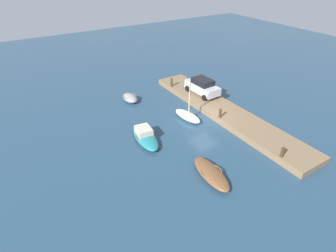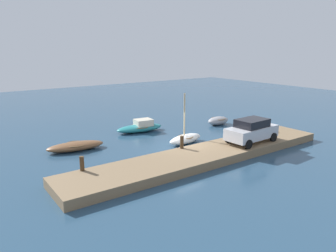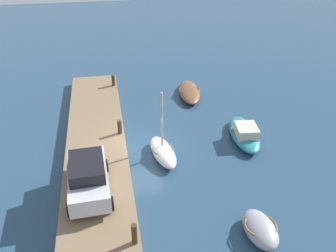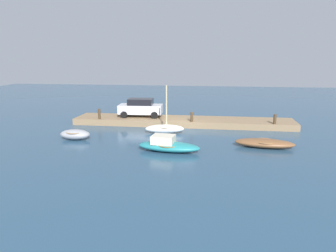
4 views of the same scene
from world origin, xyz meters
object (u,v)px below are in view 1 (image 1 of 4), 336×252
(motorboat_teal, at_px, (145,136))
(rowboat_white, at_px, (188,116))
(rowboat_brown, at_px, (211,173))
(mooring_post_mid_west, at_px, (220,113))
(mooring_post_west, at_px, (282,152))
(dinghy_grey, at_px, (130,98))
(parked_car, at_px, (202,86))
(mooring_post_mid_east, at_px, (171,82))

(motorboat_teal, xyz_separation_m, rowboat_white, (1.01, -5.18, -0.02))
(motorboat_teal, xyz_separation_m, rowboat_brown, (-6.59, -1.87, -0.10))
(rowboat_white, distance_m, mooring_post_mid_west, 3.12)
(motorboat_teal, bearing_deg, mooring_post_west, -131.26)
(dinghy_grey, bearing_deg, parked_car, -117.32)
(motorboat_teal, distance_m, mooring_post_west, 11.05)
(dinghy_grey, height_order, rowboat_white, rowboat_white)
(rowboat_brown, bearing_deg, motorboat_teal, 23.02)
(mooring_post_mid_east, bearing_deg, parked_car, -153.04)
(rowboat_brown, xyz_separation_m, mooring_post_mid_east, (14.02, -5.54, 0.74))
(mooring_post_west, height_order, mooring_post_mid_east, mooring_post_mid_east)
(rowboat_brown, height_order, parked_car, parked_car)
(rowboat_brown, height_order, mooring_post_west, mooring_post_west)
(rowboat_brown, xyz_separation_m, mooring_post_west, (-1.58, -5.54, 0.68))
(motorboat_teal, bearing_deg, rowboat_brown, -157.61)
(mooring_post_west, height_order, parked_car, parked_car)
(mooring_post_west, relative_size, parked_car, 0.20)
(motorboat_teal, relative_size, rowboat_brown, 1.03)
(rowboat_white, xyz_separation_m, mooring_post_mid_east, (6.42, -2.23, 0.66))
(dinghy_grey, distance_m, mooring_post_west, 16.56)
(parked_car, bearing_deg, mooring_post_mid_west, 157.83)
(dinghy_grey, xyz_separation_m, mooring_post_mid_west, (-8.58, -5.30, 0.61))
(rowboat_brown, relative_size, mooring_post_mid_west, 4.85)
(dinghy_grey, relative_size, parked_car, 0.56)
(motorboat_teal, bearing_deg, parked_car, -60.24)
(dinghy_grey, xyz_separation_m, mooring_post_mid_east, (-0.07, -5.30, 0.65))
(rowboat_white, height_order, mooring_post_mid_east, rowboat_white)
(dinghy_grey, bearing_deg, rowboat_brown, 178.38)
(motorboat_teal, bearing_deg, mooring_post_mid_east, -38.40)
(mooring_post_west, bearing_deg, motorboat_teal, 42.22)
(rowboat_brown, height_order, mooring_post_mid_west, mooring_post_mid_west)
(mooring_post_mid_east, relative_size, parked_car, 0.23)
(mooring_post_mid_east, xyz_separation_m, parked_car, (-3.49, -1.78, 0.41))
(motorboat_teal, bearing_deg, mooring_post_mid_west, -91.76)
(motorboat_teal, height_order, mooring_post_mid_west, mooring_post_mid_west)
(dinghy_grey, relative_size, rowboat_brown, 0.55)
(mooring_post_mid_east, bearing_deg, mooring_post_west, 180.00)
(dinghy_grey, relative_size, mooring_post_mid_east, 2.45)
(rowboat_white, relative_size, parked_car, 0.95)
(mooring_post_west, bearing_deg, mooring_post_mid_east, 0.00)
(parked_car, bearing_deg, rowboat_white, 123.50)
(mooring_post_mid_west, xyz_separation_m, parked_car, (5.03, -1.78, 0.45))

